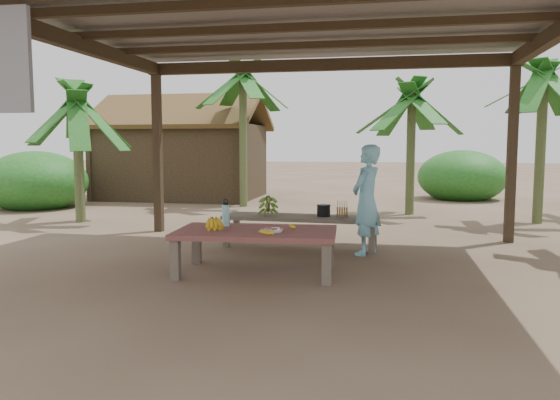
% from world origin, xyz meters
% --- Properties ---
extents(ground, '(80.00, 80.00, 0.00)m').
position_xyz_m(ground, '(0.00, 0.00, 0.00)').
color(ground, brown).
rests_on(ground, ground).
extents(pavilion, '(6.60, 5.60, 2.95)m').
position_xyz_m(pavilion, '(-0.01, -0.01, 2.78)').
color(pavilion, black).
rests_on(pavilion, ground).
extents(work_table, '(1.86, 1.11, 0.50)m').
position_xyz_m(work_table, '(-0.48, -0.35, 0.43)').
color(work_table, brown).
rests_on(work_table, ground).
extents(bench, '(2.23, 0.71, 0.45)m').
position_xyz_m(bench, '(-0.23, 1.31, 0.39)').
color(bench, brown).
rests_on(bench, ground).
extents(ripe_banana_bunch, '(0.31, 0.29, 0.16)m').
position_xyz_m(ripe_banana_bunch, '(-0.98, -0.41, 0.58)').
color(ripe_banana_bunch, yellow).
rests_on(ripe_banana_bunch, work_table).
extents(plate, '(0.25, 0.25, 0.04)m').
position_xyz_m(plate, '(-0.27, -0.46, 0.52)').
color(plate, white).
rests_on(plate, work_table).
extents(loose_banana_front, '(0.18, 0.07, 0.04)m').
position_xyz_m(loose_banana_front, '(-0.29, -0.66, 0.52)').
color(loose_banana_front, yellow).
rests_on(loose_banana_front, work_table).
extents(loose_banana_side, '(0.13, 0.14, 0.04)m').
position_xyz_m(loose_banana_side, '(-0.09, -0.17, 0.52)').
color(loose_banana_side, yellow).
rests_on(loose_banana_side, work_table).
extents(water_flask, '(0.09, 0.09, 0.33)m').
position_xyz_m(water_flask, '(-0.90, -0.12, 0.64)').
color(water_flask, '#45D3D8').
rests_on(water_flask, work_table).
extents(green_banana_stalk, '(0.27, 0.27, 0.29)m').
position_xyz_m(green_banana_stalk, '(-0.70, 1.33, 0.60)').
color(green_banana_stalk, '#598C2D').
rests_on(green_banana_stalk, bench).
extents(cooking_pot, '(0.19, 0.19, 0.16)m').
position_xyz_m(cooking_pot, '(0.11, 1.33, 0.53)').
color(cooking_pot, black).
rests_on(cooking_pot, bench).
extents(skewer_rack, '(0.18, 0.09, 0.24)m').
position_xyz_m(skewer_rack, '(0.38, 1.23, 0.57)').
color(skewer_rack, '#A57F47').
rests_on(skewer_rack, bench).
extents(woman, '(0.54, 0.63, 1.47)m').
position_xyz_m(woman, '(0.72, 0.97, 0.73)').
color(woman, '#75C2DE').
rests_on(woman, ground).
extents(hut, '(4.40, 3.43, 2.85)m').
position_xyz_m(hut, '(-4.50, 8.00, 1.10)').
color(hut, black).
rests_on(hut, ground).
extents(banana_plant_ne, '(1.80, 1.80, 2.97)m').
position_xyz_m(banana_plant_ne, '(3.77, 4.50, 2.48)').
color(banana_plant_ne, '#596638').
rests_on(banana_plant_ne, ground).
extents(banana_plant_n, '(1.80, 1.80, 2.71)m').
position_xyz_m(banana_plant_n, '(1.48, 5.40, 2.23)').
color(banana_plant_n, '#596638').
rests_on(banana_plant_n, ground).
extents(banana_plant_nw, '(1.80, 1.80, 3.33)m').
position_xyz_m(banana_plant_nw, '(-2.33, 6.17, 2.84)').
color(banana_plant_nw, '#596638').
rests_on(banana_plant_nw, ground).
extents(banana_plant_w, '(1.80, 1.80, 2.47)m').
position_xyz_m(banana_plant_w, '(-4.71, 3.04, 2.00)').
color(banana_plant_w, '#596638').
rests_on(banana_plant_w, ground).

